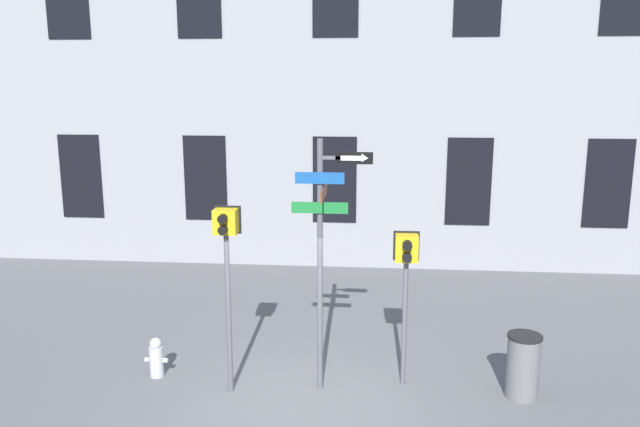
% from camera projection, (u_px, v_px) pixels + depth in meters
% --- Properties ---
extents(ground_plane, '(60.00, 60.00, 0.00)m').
position_uv_depth(ground_plane, '(300.00, 412.00, 9.33)').
color(ground_plane, '#515154').
extents(street_sign_pole, '(1.22, 0.96, 4.02)m').
position_uv_depth(street_sign_pole, '(324.00, 243.00, 9.54)').
color(street_sign_pole, '#4C4C51').
rests_on(street_sign_pole, ground_plane).
extents(pedestrian_signal_left, '(0.41, 0.40, 2.99)m').
position_uv_depth(pedestrian_signal_left, '(226.00, 248.00, 9.48)').
color(pedestrian_signal_left, '#4C4C51').
rests_on(pedestrian_signal_left, ground_plane).
extents(pedestrian_signal_right, '(0.41, 0.40, 2.53)m').
position_uv_depth(pedestrian_signal_right, '(406.00, 265.00, 9.79)').
color(pedestrian_signal_right, '#4C4C51').
rests_on(pedestrian_signal_right, ground_plane).
extents(fire_hydrant, '(0.39, 0.23, 0.68)m').
position_uv_depth(fire_hydrant, '(156.00, 358.00, 10.41)').
color(fire_hydrant, '#A5A5A8').
rests_on(fire_hydrant, ground_plane).
extents(trash_bin, '(0.53, 0.53, 1.02)m').
position_uv_depth(trash_bin, '(523.00, 366.00, 9.69)').
color(trash_bin, '#59595B').
rests_on(trash_bin, ground_plane).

